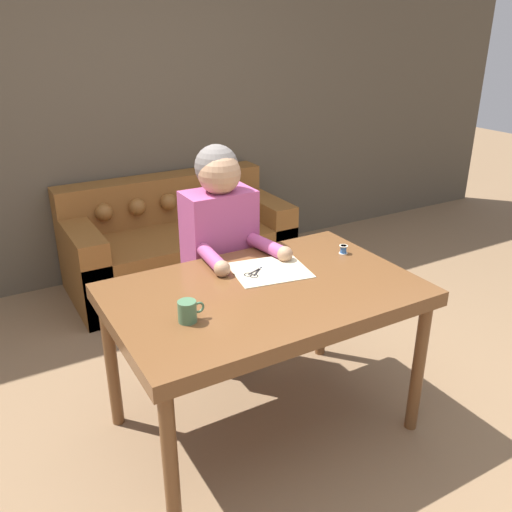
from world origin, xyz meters
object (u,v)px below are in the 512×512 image
(dining_table, at_px, (264,303))
(couch, at_px, (177,246))
(person, at_px, (221,259))
(mug, at_px, (188,311))
(scissors, at_px, (257,271))
(thread_spool, at_px, (343,250))

(dining_table, height_order, couch, couch)
(dining_table, relative_size, person, 1.06)
(couch, bearing_deg, mug, -110.23)
(scissors, distance_m, thread_spool, 0.50)
(dining_table, height_order, mug, mug)
(dining_table, xyz_separation_m, person, (0.07, 0.58, -0.02))
(mug, bearing_deg, person, 54.67)
(scissors, bearing_deg, dining_table, -108.86)
(mug, bearing_deg, couch, 69.77)
(dining_table, distance_m, thread_spool, 0.58)
(couch, height_order, scissors, couch)
(dining_table, relative_size, couch, 0.85)
(person, distance_m, mug, 0.85)
(person, height_order, scissors, person)
(dining_table, height_order, person, person)
(dining_table, xyz_separation_m, thread_spool, (0.56, 0.14, 0.10))
(thread_spool, bearing_deg, dining_table, -166.16)
(person, relative_size, thread_spool, 29.09)
(person, bearing_deg, scissors, -91.11)
(scissors, relative_size, thread_spool, 5.19)
(scissors, height_order, thread_spool, thread_spool)
(scissors, xyz_separation_m, thread_spool, (0.50, -0.03, 0.02))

